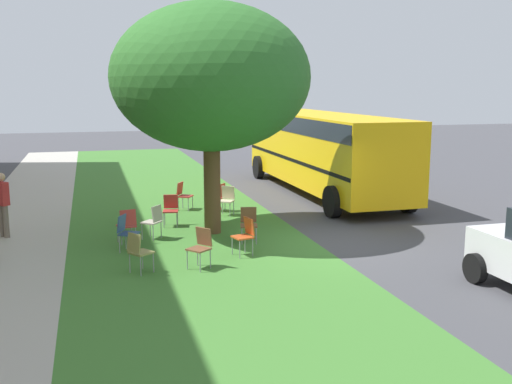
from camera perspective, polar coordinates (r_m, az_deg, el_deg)
ground at (r=14.97m, az=6.69°, el=-4.95°), size 80.00×80.00×0.00m
grass_verge at (r=14.09m, az=-5.49°, el=-5.87°), size 48.00×6.00×0.01m
street_tree at (r=15.56m, az=-4.36°, el=10.86°), size 5.13×5.13×5.99m
chair_0 at (r=16.81m, az=-8.18°, el=-1.51°), size 0.50×0.49×0.88m
chair_1 at (r=18.61m, az=-3.51°, el=-0.30°), size 0.58×0.59×0.88m
chair_2 at (r=13.77m, az=-1.05°, el=-3.99°), size 0.51×0.51×0.88m
chair_3 at (r=18.09m, az=-2.80°, el=-0.59°), size 0.58×0.57×0.88m
chair_4 at (r=14.40m, az=-12.35°, el=-3.60°), size 0.56×0.56×0.88m
chair_5 at (r=15.42m, az=-9.78°, el=-2.60°), size 0.59×0.59×0.88m
chair_6 at (r=12.85m, az=-5.31°, el=-5.06°), size 0.58×0.59×0.88m
chair_7 at (r=14.93m, az=-0.71°, el=-2.88°), size 0.50×0.50×0.88m
chair_8 at (r=12.67m, az=-11.21°, el=-5.43°), size 0.58×0.58×0.88m
chair_9 at (r=15.10m, az=-12.25°, el=-2.95°), size 0.50×0.50×0.88m
chair_10 at (r=18.97m, az=-7.00°, el=-0.16°), size 0.57×0.57×0.88m
chair_11 at (r=17.06m, az=-4.29°, el=-1.26°), size 0.47×0.48×0.88m
school_bus at (r=21.83m, az=6.35°, el=4.48°), size 10.40×2.80×2.88m
pedestrian_0 at (r=16.65m, az=-23.12°, el=-0.91°), size 0.41×0.38×1.69m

